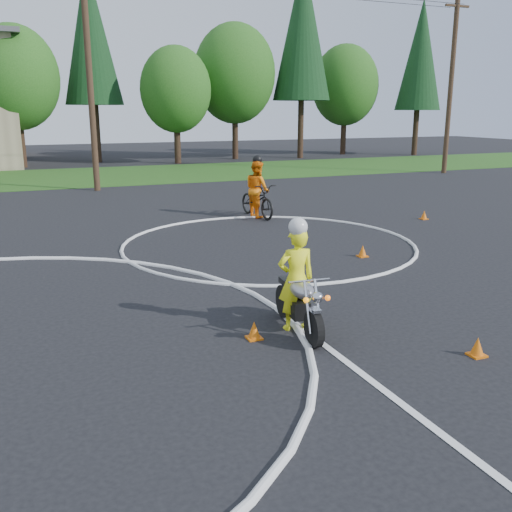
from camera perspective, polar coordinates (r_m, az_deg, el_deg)
name	(u,v)px	position (r m, az deg, el deg)	size (l,w,h in m)	color
course_markings	(57,313)	(11.14, -19.31, -5.36)	(19.05, 19.05, 0.12)	silver
primary_motorcycle	(299,303)	(9.53, 4.35, -4.70)	(0.69, 1.98, 1.04)	black
rider_primary_grp	(296,276)	(9.52, 4.04, -2.02)	(0.68, 0.48, 1.93)	#F8FC1A
rider_second_grp	(257,195)	(19.81, 0.14, 6.09)	(0.98, 2.29, 2.15)	black
traffic_cones	(267,297)	(10.95, 1.09, -4.15)	(22.69, 10.87, 0.30)	#D55F0B
treeline	(207,67)	(42.90, -4.89, 18.36)	(38.20, 8.10, 14.52)	#382619
utility_poles	(89,73)	(27.41, -16.33, 17.15)	(41.60, 1.12, 10.00)	#473321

